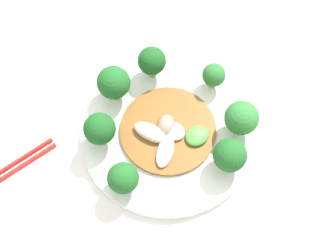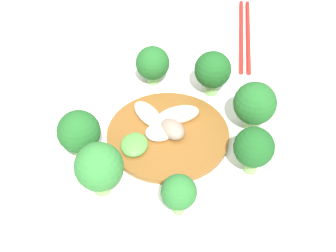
{
  "view_description": "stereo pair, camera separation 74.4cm",
  "coord_description": "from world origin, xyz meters",
  "px_view_note": "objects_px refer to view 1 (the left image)",
  "views": [
    {
      "loc": [
        0.21,
        0.25,
        1.45
      ],
      "look_at": [
        -0.03,
        0.04,
        0.76
      ],
      "focal_mm": 50.0,
      "sensor_mm": 36.0,
      "label": 1
    },
    {
      "loc": [
        -0.46,
        0.09,
        1.18
      ],
      "look_at": [
        -0.03,
        0.04,
        0.76
      ],
      "focal_mm": 50.0,
      "sensor_mm": 36.0,
      "label": 2
    }
  ],
  "objects_px": {
    "broccoli_northwest": "(242,118)",
    "broccoli_southeast": "(100,129)",
    "broccoli_north": "(230,156)",
    "broccoli_south": "(114,83)",
    "broccoli_east": "(123,178)",
    "plate": "(168,133)",
    "broccoli_southwest": "(152,61)",
    "broccoli_west": "(214,75)",
    "stirfry_center": "(168,132)"
  },
  "relations": [
    {
      "from": "broccoli_west",
      "to": "broccoli_northwest",
      "type": "xyz_separation_m",
      "value": [
        0.04,
        0.09,
        0.01
      ]
    },
    {
      "from": "broccoli_north",
      "to": "stirfry_center",
      "type": "bearing_deg",
      "value": -78.82
    },
    {
      "from": "broccoli_south",
      "to": "plate",
      "type": "bearing_deg",
      "value": 93.33
    },
    {
      "from": "broccoli_southeast",
      "to": "stirfry_center",
      "type": "height_order",
      "value": "broccoli_southeast"
    },
    {
      "from": "plate",
      "to": "broccoli_southwest",
      "type": "relative_size",
      "value": 4.48
    },
    {
      "from": "broccoli_southeast",
      "to": "broccoli_southwest",
      "type": "bearing_deg",
      "value": -171.51
    },
    {
      "from": "plate",
      "to": "broccoli_west",
      "type": "distance_m",
      "value": 0.12
    },
    {
      "from": "broccoli_south",
      "to": "broccoli_north",
      "type": "bearing_deg",
      "value": 96.21
    },
    {
      "from": "plate",
      "to": "broccoli_east",
      "type": "height_order",
      "value": "broccoli_east"
    },
    {
      "from": "broccoli_north",
      "to": "broccoli_east",
      "type": "distance_m",
      "value": 0.17
    },
    {
      "from": "plate",
      "to": "broccoli_southeast",
      "type": "relative_size",
      "value": 4.3
    },
    {
      "from": "broccoli_south",
      "to": "stirfry_center",
      "type": "relative_size",
      "value": 0.44
    },
    {
      "from": "broccoli_northwest",
      "to": "broccoli_south",
      "type": "bearing_deg",
      "value": -66.76
    },
    {
      "from": "stirfry_center",
      "to": "broccoli_west",
      "type": "bearing_deg",
      "value": -179.2
    },
    {
      "from": "broccoli_west",
      "to": "broccoli_south",
      "type": "bearing_deg",
      "value": -42.55
    },
    {
      "from": "broccoli_northwest",
      "to": "stirfry_center",
      "type": "distance_m",
      "value": 0.12
    },
    {
      "from": "broccoli_north",
      "to": "broccoli_south",
      "type": "xyz_separation_m",
      "value": [
        0.02,
        -0.22,
        0.0
      ]
    },
    {
      "from": "plate",
      "to": "broccoli_north",
      "type": "height_order",
      "value": "broccoli_north"
    },
    {
      "from": "broccoli_east",
      "to": "broccoli_southwest",
      "type": "bearing_deg",
      "value": -150.46
    },
    {
      "from": "plate",
      "to": "broccoli_east",
      "type": "bearing_deg",
      "value": 4.8
    },
    {
      "from": "broccoli_south",
      "to": "broccoli_east",
      "type": "bearing_deg",
      "value": 48.33
    },
    {
      "from": "broccoli_south",
      "to": "stirfry_center",
      "type": "xyz_separation_m",
      "value": [
        -0.0,
        0.12,
        -0.03
      ]
    },
    {
      "from": "broccoli_east",
      "to": "stirfry_center",
      "type": "bearing_deg",
      "value": -176.36
    },
    {
      "from": "broccoli_southwest",
      "to": "plate",
      "type": "bearing_deg",
      "value": 54.44
    },
    {
      "from": "stirfry_center",
      "to": "broccoli_northwest",
      "type": "bearing_deg",
      "value": 134.58
    },
    {
      "from": "plate",
      "to": "broccoli_south",
      "type": "xyz_separation_m",
      "value": [
        0.01,
        -0.11,
        0.05
      ]
    },
    {
      "from": "plate",
      "to": "broccoli_northwest",
      "type": "distance_m",
      "value": 0.13
    },
    {
      "from": "broccoli_northwest",
      "to": "broccoli_southeast",
      "type": "height_order",
      "value": "broccoli_northwest"
    },
    {
      "from": "plate",
      "to": "broccoli_north",
      "type": "relative_size",
      "value": 4.42
    },
    {
      "from": "broccoli_southwest",
      "to": "broccoli_east",
      "type": "distance_m",
      "value": 0.21
    },
    {
      "from": "broccoli_southwest",
      "to": "broccoli_southeast",
      "type": "relative_size",
      "value": 0.96
    },
    {
      "from": "broccoli_north",
      "to": "broccoli_southeast",
      "type": "distance_m",
      "value": 0.21
    },
    {
      "from": "plate",
      "to": "broccoli_west",
      "type": "height_order",
      "value": "broccoli_west"
    },
    {
      "from": "broccoli_southwest",
      "to": "broccoli_west",
      "type": "height_order",
      "value": "broccoli_southwest"
    },
    {
      "from": "plate",
      "to": "broccoli_south",
      "type": "distance_m",
      "value": 0.12
    },
    {
      "from": "broccoli_west",
      "to": "stirfry_center",
      "type": "xyz_separation_m",
      "value": [
        0.12,
        0.0,
        -0.03
      ]
    },
    {
      "from": "broccoli_north",
      "to": "broccoli_south",
      "type": "distance_m",
      "value": 0.23
    },
    {
      "from": "broccoli_east",
      "to": "broccoli_west",
      "type": "xyz_separation_m",
      "value": [
        -0.23,
        -0.01,
        -0.0
      ]
    },
    {
      "from": "broccoli_northwest",
      "to": "broccoli_southeast",
      "type": "xyz_separation_m",
      "value": [
        0.16,
        -0.16,
        -0.0
      ]
    },
    {
      "from": "broccoli_southwest",
      "to": "broccoli_west",
      "type": "relative_size",
      "value": 1.21
    },
    {
      "from": "broccoli_west",
      "to": "broccoli_southeast",
      "type": "xyz_separation_m",
      "value": [
        0.2,
        -0.07,
        0.01
      ]
    },
    {
      "from": "broccoli_north",
      "to": "broccoli_west",
      "type": "bearing_deg",
      "value": -132.19
    },
    {
      "from": "plate",
      "to": "stirfry_center",
      "type": "xyz_separation_m",
      "value": [
        0.0,
        0.0,
        0.02
      ]
    },
    {
      "from": "broccoli_north",
      "to": "plate",
      "type": "bearing_deg",
      "value": -80.89
    },
    {
      "from": "plate",
      "to": "broccoli_northwest",
      "type": "height_order",
      "value": "broccoli_northwest"
    },
    {
      "from": "broccoli_southwest",
      "to": "broccoli_south",
      "type": "bearing_deg",
      "value": -14.48
    },
    {
      "from": "broccoli_north",
      "to": "broccoli_southeast",
      "type": "height_order",
      "value": "broccoli_southeast"
    },
    {
      "from": "broccoli_north",
      "to": "broccoli_northwest",
      "type": "xyz_separation_m",
      "value": [
        -0.06,
        -0.02,
        0.0
      ]
    },
    {
      "from": "broccoli_west",
      "to": "broccoli_southwest",
      "type": "bearing_deg",
      "value": -62.05
    },
    {
      "from": "broccoli_northwest",
      "to": "broccoli_southeast",
      "type": "relative_size",
      "value": 1.04
    }
  ]
}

